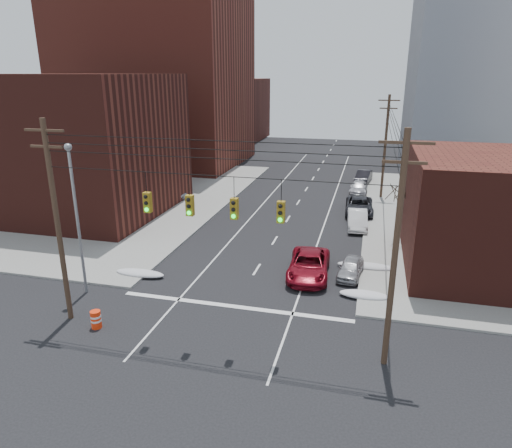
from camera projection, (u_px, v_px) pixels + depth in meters
The scene contains 28 objects.
ground at pixel (193, 373), 20.86m from camera, with size 160.00×160.00×0.00m, color black.
sidewalk_nw at pixel (60, 193), 51.99m from camera, with size 40.00×40.00×0.15m, color gray.
building_brick_tall at pixel (157, 59), 65.90m from camera, with size 24.00×20.00×30.00m, color maroon.
building_brick_near at pixel (62, 144), 44.20m from camera, with size 20.00×16.00×13.00m, color #4A1C16.
building_brick_far at pixel (208, 109), 93.12m from camera, with size 22.00×18.00×12.00m, color #4A1C16.
building_office at pixel (511, 78), 52.24m from camera, with size 22.00×20.00×25.00m, color gray.
building_glass at pixel (481, 86), 76.16m from camera, with size 20.00×18.00×22.00m, color gray.
utility_pole_left at pixel (57, 220), 23.78m from camera, with size 2.20×0.28×11.00m.
utility_pole_right at pixel (396, 249), 19.80m from camera, with size 2.20×0.28×11.00m.
utility_pole_far at pixel (385, 145), 48.32m from camera, with size 2.20×0.28×11.00m.
traffic_signals at pixel (212, 206), 21.31m from camera, with size 17.00×0.42×2.02m.
street_light at pixel (76, 207), 26.86m from camera, with size 0.44×0.44×9.32m.
bare_tree at pixel (398, 215), 36.28m from camera, with size 2.09×2.20×4.93m.
snow_nw at pixel (140, 273), 30.80m from camera, with size 3.50×1.08×0.42m, color silver.
snow_ne at pixel (364, 295), 27.79m from camera, with size 3.00×1.08×0.42m, color silver.
snow_east_far at pixel (366, 266), 31.93m from camera, with size 4.00×1.08×0.42m, color silver.
red_pickup at pixel (309, 265), 30.65m from camera, with size 2.63×5.71×1.59m, color maroon.
parked_car_a at pixel (351, 268), 30.60m from camera, with size 1.46×3.63×1.24m, color #A2A2A6.
parked_car_b at pixel (357, 219), 40.23m from camera, with size 1.65×4.73×1.56m, color silver.
parked_car_c at pixel (359, 206), 44.26m from camera, with size 2.60×5.64×1.57m, color black.
parked_car_d at pixel (359, 188), 51.83m from camera, with size 1.87×4.60×1.33m, color #B4B4B9.
parked_car_e at pixel (364, 176), 57.60m from camera, with size 1.52×3.78×1.29m, color maroon.
parked_car_f at pixel (363, 177), 56.85m from camera, with size 1.63×4.68×1.54m, color black.
lot_car_a at pixel (152, 196), 47.68m from camera, with size 1.38×3.95×1.30m, color beige.
lot_car_b at pixel (165, 193), 49.16m from camera, with size 2.16×4.67×1.30m, color #BBBAC0.
lot_car_c at pixel (73, 213), 41.77m from camera, with size 2.12×5.21×1.51m, color black.
lot_car_d at pixel (134, 190), 49.78m from camera, with size 1.78×4.44×1.51m, color #B8B9BD.
construction_barrel at pixel (96, 319), 24.46m from camera, with size 0.57×0.57×0.99m.
Camera 1 is at (7.17, -16.38, 13.07)m, focal length 32.00 mm.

